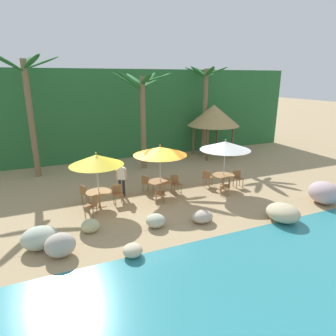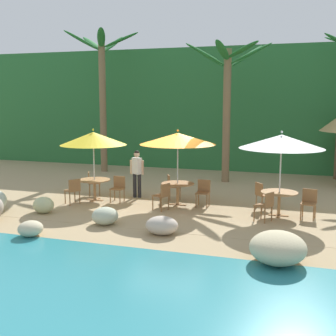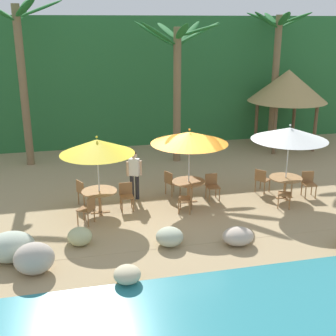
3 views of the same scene
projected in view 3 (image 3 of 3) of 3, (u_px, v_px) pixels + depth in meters
The scene contains 24 objects.
ground_plane at pixel (183, 207), 14.54m from camera, with size 120.00×120.00×0.00m, color tan.
terrace_deck at pixel (183, 207), 14.54m from camera, with size 18.00×5.20×0.01m.
foliage_backdrop at pixel (136, 80), 21.93m from camera, with size 28.00×2.40×6.00m.
rock_seawall at pixel (219, 238), 11.61m from camera, with size 17.31×3.50×0.99m.
umbrella_yellow at pixel (97, 147), 13.41m from camera, with size 2.27×2.27×2.50m.
dining_table_yellow at pixel (99, 195), 13.89m from camera, with size 1.10×1.10×0.74m.
chair_yellow_seaward at pixel (126, 194), 14.19m from camera, with size 0.42×0.43×0.87m.
chair_yellow_inland at pixel (83, 191), 14.48m from camera, with size 0.57×0.57×0.87m.
chair_yellow_left at pixel (88, 208), 13.14m from camera, with size 0.59×0.59×0.87m.
umbrella_orange at pixel (189, 138), 14.22m from camera, with size 2.49×2.49×2.52m.
dining_table_orange at pixel (189, 185), 14.72m from camera, with size 1.10×1.10×0.74m.
chair_orange_seaward at pixel (212, 185), 15.03m from camera, with size 0.43×0.43×0.87m.
chair_orange_inland at pixel (171, 181), 15.34m from camera, with size 0.56×0.56×0.87m.
chair_orange_left at pixel (188, 197), 13.94m from camera, with size 0.56×0.55×0.87m.
umbrella_white at pixel (290, 134), 14.57m from camera, with size 2.50×2.50×2.57m.
dining_table_white at pixel (285, 181), 15.08m from camera, with size 1.10×1.10×0.74m.
chair_white_seaward at pixel (308, 182), 15.27m from camera, with size 0.47×0.48×0.87m.
chair_white_inland at pixel (262, 179), 15.57m from camera, with size 0.59×0.59×0.87m.
chair_white_left at pixel (288, 193), 14.31m from camera, with size 0.57×0.57×0.87m.
palm_tree_nearest at pixel (21, 59), 17.54m from camera, with size 3.40×3.47×6.64m.
palm_tree_second at pixel (178, 65), 18.12m from camera, with size 3.54×3.65×5.80m.
palm_tree_third at pixel (277, 56), 20.55m from camera, with size 2.94×2.98×6.20m.
palapa_hut at pixel (288, 86), 20.60m from camera, with size 3.65×3.65×3.65m.
waiter_in_white at pixel (134, 172), 14.84m from camera, with size 0.52×0.34×1.70m.
Camera 3 is at (-3.51, -12.96, 5.74)m, focal length 47.74 mm.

